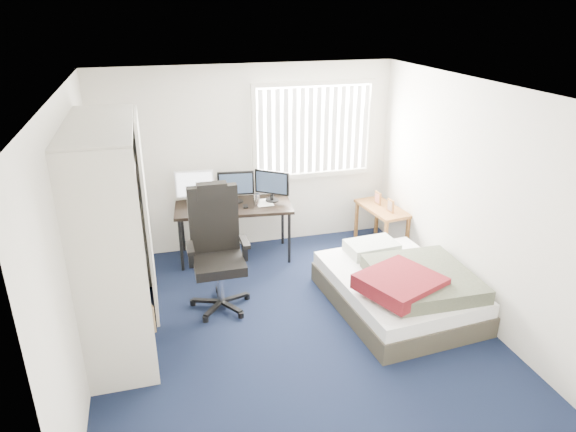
# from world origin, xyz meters

# --- Properties ---
(ground) EXTENTS (4.20, 4.20, 0.00)m
(ground) POSITION_xyz_m (0.00, 0.00, 0.00)
(ground) COLOR black
(ground) RESTS_ON ground
(room_shell) EXTENTS (4.20, 4.20, 4.20)m
(room_shell) POSITION_xyz_m (0.00, 0.00, 1.51)
(room_shell) COLOR silver
(room_shell) RESTS_ON ground
(window_assembly) EXTENTS (1.72, 0.09, 1.32)m
(window_assembly) POSITION_xyz_m (0.90, 2.04, 1.60)
(window_assembly) COLOR white
(window_assembly) RESTS_ON ground
(closet) EXTENTS (0.64, 1.84, 2.22)m
(closet) POSITION_xyz_m (-1.67, 0.27, 1.35)
(closet) COLOR beige
(closet) RESTS_ON ground
(desk) EXTENTS (1.58, 0.87, 1.21)m
(desk) POSITION_xyz_m (-0.29, 1.75, 0.78)
(desk) COLOR black
(desk) RESTS_ON ground
(office_chair) EXTENTS (0.67, 0.66, 1.40)m
(office_chair) POSITION_xyz_m (-0.67, 0.61, 0.54)
(office_chair) COLOR black
(office_chair) RESTS_ON ground
(footstool) EXTENTS (0.31, 0.27, 0.23)m
(footstool) POSITION_xyz_m (-0.73, 1.51, 0.17)
(footstool) COLOR white
(footstool) RESTS_ON ground
(nightstand) EXTENTS (0.53, 0.90, 0.76)m
(nightstand) POSITION_xyz_m (1.75, 1.52, 0.52)
(nightstand) COLOR brown
(nightstand) RESTS_ON ground
(bed) EXTENTS (1.48, 1.89, 0.60)m
(bed) POSITION_xyz_m (1.26, -0.03, 0.26)
(bed) COLOR #383428
(bed) RESTS_ON ground
(pine_box) EXTENTS (0.50, 0.43, 0.31)m
(pine_box) POSITION_xyz_m (-1.65, 0.28, 0.15)
(pine_box) COLOR #9F754F
(pine_box) RESTS_ON ground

